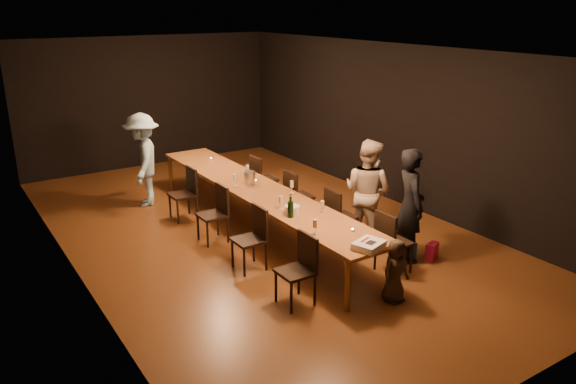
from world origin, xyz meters
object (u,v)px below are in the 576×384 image
table (258,191)px  plate_stack (292,210)px  chair_right_0 (394,241)px  chair_right_2 (299,196)px  woman_tan (368,192)px  child (395,271)px  champagne_bottle (291,205)px  birthday_cake (369,245)px  chair_right_1 (342,216)px  chair_left_1 (249,239)px  chair_left_3 (183,194)px  chair_right_3 (265,179)px  woman_birthday (410,205)px  man_blue (143,160)px  ice_bucket (249,178)px  chair_left_2 (212,214)px  chair_left_0 (295,271)px

table → plate_stack: plate_stack is taller
chair_right_0 → chair_right_2: bearing=180.0°
plate_stack → woman_tan: bearing=-2.4°
child → champagne_bottle: 1.79m
chair_right_2 → birthday_cake: chair_right_2 is taller
chair_right_1 → champagne_bottle: bearing=-79.7°
chair_left_1 → chair_left_3: size_ratio=1.00×
table → champagne_bottle: champagne_bottle is taller
chair_right_1 → plate_stack: (-1.02, -0.10, 0.35)m
chair_right_3 → woman_birthday: woman_birthday is taller
table → chair_right_3: 1.49m
chair_right_2 → man_blue: 3.08m
chair_left_3 → ice_bucket: (0.86, -0.90, 0.40)m
chair_left_3 → birthday_cake: chair_left_3 is taller
birthday_cake → man_blue: bearing=83.9°
woman_birthday → plate_stack: size_ratio=7.80×
man_blue → chair_left_1: bearing=28.9°
chair_right_3 → champagne_bottle: 2.87m
woman_birthday → chair_right_2: bearing=34.6°
champagne_bottle → chair_left_2: bearing=112.7°
chair_left_0 → champagne_bottle: 1.25m
chair_right_3 → woman_tan: size_ratio=0.55×
chair_right_0 → child: chair_right_0 is taller
ice_bucket → chair_left_3: bearing=133.7°
chair_right_1 → chair_left_2: (-1.70, 1.20, 0.00)m
chair_left_3 → child: chair_left_3 is taller
child → chair_right_0: bearing=43.4°
chair_left_0 → ice_bucket: ice_bucket is taller
chair_left_2 → ice_bucket: bearing=-70.9°
chair_left_0 → child: (1.12, -0.64, -0.04)m
chair_left_0 → woman_birthday: (2.17, 0.20, 0.40)m
chair_right_3 → plate_stack: (-1.02, -2.50, 0.35)m
table → chair_left_1: size_ratio=6.45×
chair_left_1 → champagne_bottle: (0.59, -0.20, 0.47)m
chair_left_1 → chair_left_3: bearing=0.0°
plate_stack → ice_bucket: (0.18, 1.60, 0.05)m
woman_tan → ice_bucket: woman_tan is taller
woman_birthday → child: woman_birthday is taller
chair_right_2 → ice_bucket: 0.97m
chair_left_3 → chair_right_1: bearing=-144.7°
woman_tan → man_blue: (-2.38, 3.66, 0.03)m
plate_stack → ice_bucket: 1.61m
woman_birthday → chair_right_1: bearing=47.8°
chair_left_0 → chair_left_2: same height
table → plate_stack: bearing=-97.2°
chair_left_2 → chair_right_3: bearing=-54.8°
man_blue → birthday_cake: (1.12, -5.16, -0.09)m
table → chair_right_2: size_ratio=6.45×
chair_right_1 → chair_left_2: size_ratio=1.00×
chair_right_1 → plate_stack: size_ratio=4.21×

